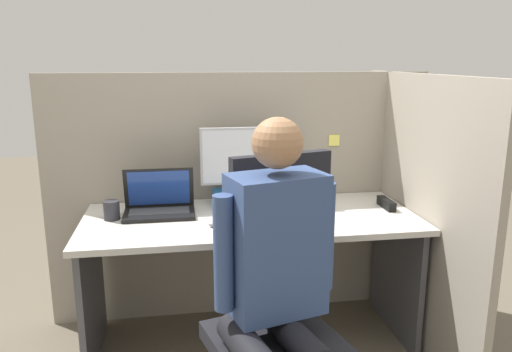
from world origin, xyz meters
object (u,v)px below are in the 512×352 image
Objects in this scene: laptop at (159,206)px; stapler at (386,204)px; monitor at (247,160)px; pen_cup at (112,210)px; person at (275,275)px; carrot_toy at (280,221)px; paper_box at (247,198)px; office_chair at (278,300)px.

laptop is 2.13× the size of stapler.
pen_cup is (-0.70, -0.15, -0.20)m from monitor.
person reaches higher than laptop.
carrot_toy is (-0.61, -0.18, -0.00)m from stapler.
stapler is at bearing -13.87° from monitor.
paper_box is 0.38m from carrot_toy.
paper_box is at bearing 107.10° from carrot_toy.
person is at bearing -92.23° from paper_box.
monitor is 5.21× the size of pen_cup.
stapler is 1.76× the size of pen_cup.
monitor is at bearing 166.13° from stapler.
laptop is (-0.47, -0.10, 0.01)m from paper_box.
monitor reaches higher than office_chair.
pen_cup is (-0.23, -0.05, 0.00)m from laptop.
stapler is at bearing -3.69° from laptop.
laptop reaches higher than paper_box.
stapler is 0.15× the size of office_chair.
pen_cup reaches higher than paper_box.
pen_cup is at bearing -168.22° from laptop.
paper_box reaches higher than stapler.
paper_box is 0.48m from laptop.
laptop is at bearing -167.93° from paper_box.
office_chair is (0.01, -0.81, -0.19)m from paper_box.
paper_box is 0.83m from office_chair.
stapler is at bearing 41.33° from office_chair.
monitor is 0.44m from carrot_toy.
person is 13.58× the size of pen_cup.
stapler is at bearing 16.73° from carrot_toy.
laptop is 0.23m from pen_cup.
monitor reaches higher than carrot_toy.
paper_box is 2.74× the size of carrot_toy.
monitor is 1.01m from person.
paper_box is at bearing 12.07° from laptop.
person is (-0.76, -0.80, 0.01)m from stapler.
stapler reaches higher than carrot_toy.
stapler is at bearing 46.45° from person.
carrot_toy is (0.58, -0.26, -0.03)m from laptop.
paper_box is 0.75m from stapler.
stapler is 1.11m from person.
office_chair is at bearing -89.37° from monitor.
pen_cup is at bearing 165.17° from carrot_toy.
person reaches higher than paper_box.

